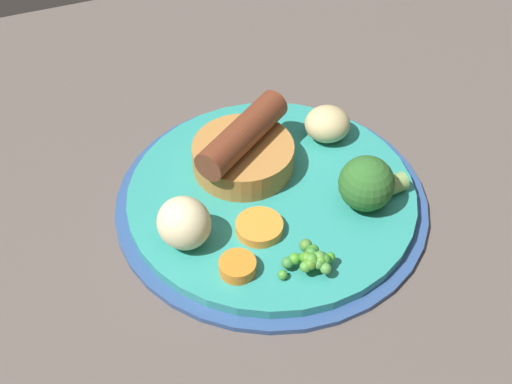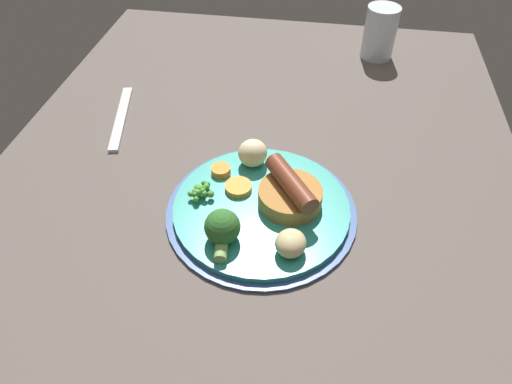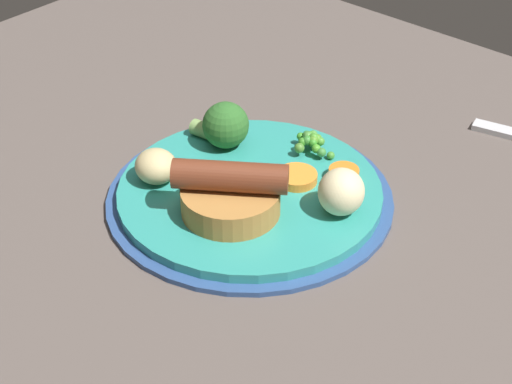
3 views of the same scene
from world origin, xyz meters
The scene contains 11 objects.
dining_table centered at (0.00, 0.00, 1.50)cm, with size 110.00×80.00×3.00cm, color #564C47.
dinner_plate centered at (-5.43, -2.05, 3.57)cm, with size 25.95×25.95×1.40cm.
sausage_pudding centered at (-4.31, -5.76, 6.29)cm, with size 9.48×8.59×4.97cm.
pea_pile centered at (-5.07, 6.44, 5.51)cm, with size 4.52×3.56×1.84cm.
broccoli_floret_near centered at (-12.09, 1.78, 6.55)cm, with size 6.23×4.49×4.49cm.
potato_chunk_0 centered at (-12.56, -6.72, 5.94)cm, with size 4.00×3.76×3.07cm, color #CCB77F.
potato_chunk_2 centered at (2.74, 0.51, 6.46)cm, with size 4.24×4.02×4.11cm, color beige.
carrot_slice_1 centered at (-0.03, 4.71, 4.91)cm, with size 2.79×2.79×1.03cm, color orange.
carrot_slice_4 centered at (-2.94, 1.57, 4.82)cm, with size 3.74×3.74×0.84cm, color orange.
fork centered at (12.05, 24.85, 3.30)cm, with size 18.00×1.60×0.60cm, color silver.
drinking_glass centered at (41.32, -18.39, 8.04)cm, with size 6.37×6.37×10.09cm, color silver.
Camera 2 is at (-47.34, -8.20, 48.96)cm, focal length 32.00 mm.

